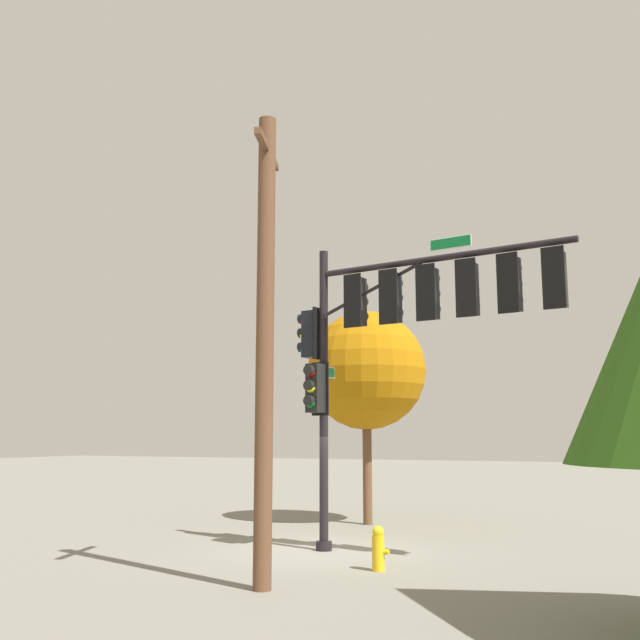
% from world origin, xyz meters
% --- Properties ---
extents(ground_plane, '(120.00, 120.00, 0.00)m').
position_xyz_m(ground_plane, '(0.00, 0.00, 0.00)').
color(ground_plane, slate).
extents(signal_pole_assembly, '(6.46, 1.62, 6.84)m').
position_xyz_m(signal_pole_assembly, '(1.96, -0.35, 4.98)').
color(signal_pole_assembly, black).
rests_on(signal_pole_assembly, ground_plane).
extents(utility_pole, '(0.64, 1.76, 8.25)m').
position_xyz_m(utility_pole, '(0.72, -4.31, 4.23)').
color(utility_pole, brown).
rests_on(utility_pole, ground_plane).
extents(fire_hydrant, '(0.33, 0.24, 0.83)m').
position_xyz_m(fire_hydrant, '(1.93, -1.89, 0.41)').
color(fire_hydrant, yellow).
rests_on(fire_hydrant, ground_plane).
extents(tree_mid, '(3.52, 3.52, 6.21)m').
position_xyz_m(tree_mid, '(-0.73, 4.96, 4.44)').
color(tree_mid, brown).
rests_on(tree_mid, ground_plane).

